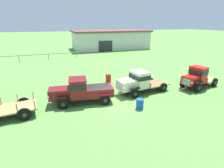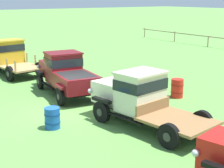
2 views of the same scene
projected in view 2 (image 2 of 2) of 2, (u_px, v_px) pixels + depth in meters
ground_plane at (66, 110)px, 14.97m from camera, size 240.00×240.00×0.00m
paddock_fence at (208, 38)px, 33.91m from camera, size 20.07×0.62×1.11m
vintage_truck_foreground_near at (7, 56)px, 22.14m from camera, size 5.48×2.61×2.17m
vintage_truck_second_in_line at (65, 73)px, 17.31m from camera, size 5.38×2.57×2.10m
vintage_truck_midrow_center at (137, 96)px, 13.22m from camera, size 5.43×2.69×2.09m
oil_drum_beside_row at (52, 118)px, 12.83m from camera, size 0.60×0.60×0.81m
oil_drum_near_fence at (177, 88)px, 16.78m from camera, size 0.63×0.63×0.93m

